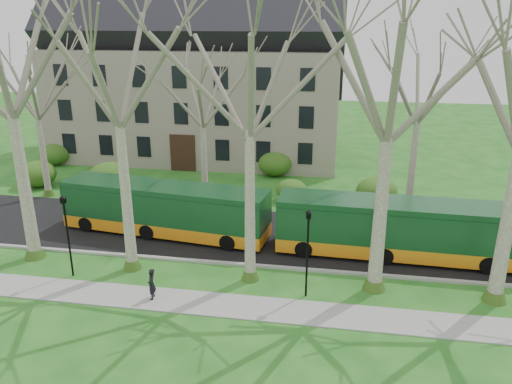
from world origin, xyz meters
TOP-DOWN VIEW (x-y plane):
  - ground at (0.00, 0.00)m, footprint 120.00×120.00m
  - sidewalk at (0.00, -2.50)m, footprint 70.00×2.00m
  - road at (0.00, 5.50)m, footprint 80.00×8.00m
  - curb at (0.00, 1.50)m, footprint 80.00×0.25m
  - building at (-6.00, 24.00)m, footprint 26.50×12.20m
  - tree_row_verge at (0.00, 0.30)m, footprint 49.00×7.00m
  - tree_row_far at (-1.33, 11.00)m, footprint 33.00×7.00m
  - lamp_row at (-0.00, -1.00)m, footprint 36.22×0.22m
  - hedges at (-4.67, 14.00)m, footprint 30.60×8.60m
  - bus_lead at (-3.01, 4.88)m, footprint 12.95×4.21m
  - bus_follow at (10.59, 4.04)m, footprint 13.16×3.15m
  - pedestrian_a at (-1.12, -2.52)m, footprint 0.45×0.61m

SIDE VIEW (x-z plane):
  - ground at x=0.00m, z-range 0.00..0.00m
  - sidewalk at x=0.00m, z-range 0.00..0.06m
  - road at x=0.00m, z-range 0.00..0.06m
  - curb at x=0.00m, z-range 0.00..0.14m
  - pedestrian_a at x=-1.12m, z-range 0.06..1.58m
  - hedges at x=-4.67m, z-range 0.00..2.00m
  - bus_lead at x=-3.01m, z-range 0.06..3.24m
  - bus_follow at x=10.59m, z-range 0.06..3.33m
  - lamp_row at x=0.00m, z-range 0.42..4.72m
  - tree_row_far at x=-1.33m, z-range 0.00..12.00m
  - tree_row_verge at x=0.00m, z-range 0.00..14.00m
  - building at x=-6.00m, z-range 0.07..16.07m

